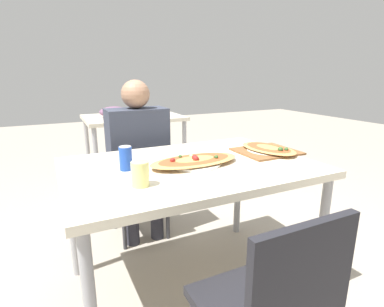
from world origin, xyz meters
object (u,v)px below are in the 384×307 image
(person_seated, at_px, (138,149))
(pizza_main, at_px, (195,161))
(dining_table, at_px, (190,176))
(pizza_second, at_px, (268,149))
(drink_glass, at_px, (140,174))
(soda_can, at_px, (126,158))
(chair_far_seated, at_px, (136,173))

(person_seated, xyz_separation_m, pizza_main, (0.12, -0.70, 0.08))
(dining_table, distance_m, pizza_second, 0.56)
(drink_glass, bearing_deg, person_seated, 74.65)
(pizza_main, relative_size, drink_glass, 4.71)
(soda_can, bearing_deg, drink_glass, -89.86)
(chair_far_seated, bearing_deg, dining_table, 97.07)
(chair_far_seated, bearing_deg, pizza_main, 98.09)
(chair_far_seated, height_order, person_seated, person_seated)
(dining_table, bearing_deg, pizza_main, -52.19)
(drink_glass, bearing_deg, pizza_second, 13.75)
(pizza_main, bearing_deg, dining_table, 127.81)
(dining_table, bearing_deg, pizza_second, 1.47)
(pizza_main, distance_m, pizza_second, 0.54)
(chair_far_seated, height_order, drink_glass, drink_glass)
(dining_table, bearing_deg, person_seated, 98.20)
(chair_far_seated, height_order, soda_can, soda_can)
(dining_table, height_order, soda_can, soda_can)
(chair_far_seated, height_order, pizza_main, chair_far_seated)
(soda_can, bearing_deg, chair_far_seated, 71.76)
(dining_table, xyz_separation_m, chair_far_seated, (-0.10, 0.79, -0.21))
(chair_far_seated, relative_size, person_seated, 0.71)
(pizza_main, xyz_separation_m, drink_glass, (-0.36, -0.18, 0.04))
(pizza_second, bearing_deg, pizza_main, -176.10)
(person_seated, bearing_deg, chair_far_seated, -90.00)
(chair_far_seated, bearing_deg, person_seated, 90.00)
(pizza_main, relative_size, pizza_second, 1.25)
(dining_table, relative_size, chair_far_seated, 1.55)
(dining_table, bearing_deg, soda_can, 171.65)
(dining_table, xyz_separation_m, soda_can, (-0.34, 0.05, 0.13))
(chair_far_seated, xyz_separation_m, pizza_main, (0.12, -0.81, 0.30))
(soda_can, distance_m, drink_glass, 0.26)
(soda_can, distance_m, pizza_second, 0.90)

